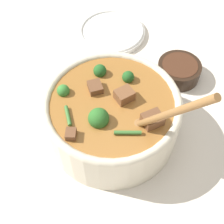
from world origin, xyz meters
name	(u,v)px	position (x,y,z in m)	size (l,w,h in m)	color
ground_plane	(112,131)	(0.00, 0.00, 0.00)	(4.00, 4.00, 0.00)	silver
stew_bowl	(112,114)	(0.00, 0.00, 0.06)	(0.27, 0.32, 0.27)	beige
condiment_bowl	(179,70)	(0.23, -0.01, 0.02)	(0.10, 0.10, 0.04)	black
empty_plate	(111,32)	(0.23, 0.22, 0.01)	(0.18, 0.18, 0.02)	white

